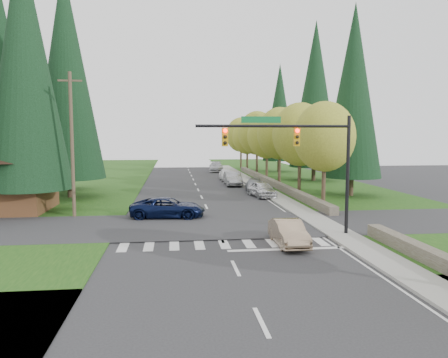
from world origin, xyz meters
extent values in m
plane|color=#28282B|center=(0.00, 0.00, 0.00)|extent=(120.00, 120.00, 0.00)
cube|color=#174512|center=(13.00, 20.00, 0.03)|extent=(14.00, 110.00, 0.06)
cube|color=#174512|center=(-13.00, 20.00, 0.03)|extent=(14.00, 110.00, 0.06)
cube|color=#28282B|center=(0.00, 8.00, 0.00)|extent=(120.00, 8.00, 0.10)
cube|color=gray|center=(6.90, 22.00, 0.07)|extent=(1.80, 80.00, 0.13)
cube|color=gray|center=(6.05, 22.00, 0.07)|extent=(0.20, 80.00, 0.13)
cube|color=#4C4438|center=(8.60, 30.00, 0.35)|extent=(0.70, 40.00, 0.70)
cylinder|color=black|center=(7.20, 4.50, 3.40)|extent=(0.20, 0.20, 6.80)
cylinder|color=black|center=(2.90, 4.50, 6.20)|extent=(8.60, 0.16, 0.16)
cube|color=#0C662D|center=(2.20, 4.55, 6.55)|extent=(2.20, 0.04, 0.35)
cube|color=#BF8C0C|center=(4.20, 4.50, 5.60)|extent=(0.32, 0.24, 1.00)
sphere|color=#FF0C05|center=(4.20, 4.36, 5.95)|extent=(0.22, 0.22, 0.22)
cube|color=#BF8C0C|center=(0.20, 4.50, 5.60)|extent=(0.32, 0.24, 1.00)
sphere|color=#FF0C05|center=(0.20, 4.36, 5.95)|extent=(0.22, 0.22, 0.22)
cube|color=#4C2D19|center=(-15.00, 15.00, 1.60)|extent=(6.00, 6.00, 3.20)
cube|color=black|center=(-15.00, 15.00, 3.55)|extent=(6.60, 6.60, 0.70)
cone|color=black|center=(-15.00, 15.00, 4.60)|extent=(8.40, 8.40, 1.60)
cylinder|color=#473828|center=(-9.50, 12.00, 5.00)|extent=(0.24, 0.24, 10.00)
cube|color=#473828|center=(-9.50, 12.00, 9.40)|extent=(1.60, 0.10, 0.12)
cylinder|color=#38281C|center=(9.20, 14.00, 2.38)|extent=(0.32, 0.32, 4.76)
ellipsoid|color=olive|center=(9.20, 14.00, 5.61)|extent=(4.80, 4.80, 5.52)
cylinder|color=#38281C|center=(9.30, 21.00, 2.46)|extent=(0.32, 0.32, 4.93)
ellipsoid|color=olive|center=(9.30, 21.00, 5.81)|extent=(5.20, 5.20, 5.98)
cylinder|color=#38281C|center=(9.10, 28.00, 2.52)|extent=(0.32, 0.32, 5.04)
ellipsoid|color=olive|center=(9.10, 28.00, 5.94)|extent=(5.00, 5.00, 5.75)
cylinder|color=#38281C|center=(9.20, 35.00, 2.41)|extent=(0.32, 0.32, 4.82)
ellipsoid|color=olive|center=(9.20, 35.00, 5.68)|extent=(5.00, 5.00, 5.75)
cylinder|color=#38281C|center=(9.30, 42.00, 2.58)|extent=(0.32, 0.32, 5.15)
ellipsoid|color=olive|center=(9.30, 42.00, 6.07)|extent=(5.40, 5.40, 6.21)
cylinder|color=#38281C|center=(9.10, 49.00, 2.35)|extent=(0.32, 0.32, 4.70)
ellipsoid|color=olive|center=(9.10, 49.00, 5.54)|extent=(4.80, 4.80, 5.52)
cylinder|color=#38281C|center=(9.20, 56.00, 2.49)|extent=(0.32, 0.32, 4.98)
ellipsoid|color=olive|center=(9.20, 56.00, 5.87)|extent=(5.20, 5.20, 5.98)
cylinder|color=#38281C|center=(-13.00, 14.00, 1.00)|extent=(0.50, 0.50, 2.00)
cone|color=black|center=(-13.00, 14.00, 10.80)|extent=(6.12, 6.12, 18.00)
cylinder|color=#38281C|center=(-16.00, 18.00, 1.00)|extent=(0.50, 0.50, 2.00)
cone|color=black|center=(-16.00, 18.00, 9.80)|extent=(5.44, 5.44, 16.00)
cylinder|color=#38281C|center=(-12.00, 22.00, 1.00)|extent=(0.50, 0.50, 2.00)
cone|color=black|center=(-12.00, 22.00, 11.30)|extent=(6.46, 6.46, 19.00)
cylinder|color=#38281C|center=(-14.00, 28.00, 1.00)|extent=(0.50, 0.50, 2.00)
cone|color=black|center=(-14.00, 28.00, 10.30)|extent=(5.78, 5.78, 17.00)
cylinder|color=#38281C|center=(14.00, 20.00, 1.00)|extent=(0.50, 0.50, 2.00)
cone|color=black|center=(14.00, 20.00, 9.80)|extent=(5.44, 5.44, 16.00)
cylinder|color=#38281C|center=(15.00, 34.00, 1.00)|extent=(0.50, 0.50, 2.00)
cone|color=black|center=(15.00, 34.00, 10.80)|extent=(6.12, 6.12, 18.00)
cylinder|color=#38281C|center=(14.00, 48.00, 1.00)|extent=(0.50, 0.50, 2.00)
cone|color=black|center=(14.00, 48.00, 9.30)|extent=(5.10, 5.10, 15.00)
imported|color=tan|center=(3.31, 2.63, 0.65)|extent=(1.41, 3.98, 1.31)
imported|color=#0A1232|center=(-3.02, 11.00, 0.71)|extent=(5.32, 2.81, 1.43)
imported|color=silver|center=(5.60, 20.46, 0.74)|extent=(2.28, 4.53, 1.48)
imported|color=gray|center=(5.60, 24.02, 0.65)|extent=(2.31, 4.67, 1.31)
imported|color=#A2A2A7|center=(4.20, 30.23, 0.81)|extent=(1.80, 4.97, 1.63)
imported|color=silver|center=(4.20, 36.00, 0.74)|extent=(1.77, 4.35, 1.48)
imported|color=#A7A7AB|center=(4.20, 49.55, 0.78)|extent=(2.58, 5.52, 1.56)
camera|label=1|loc=(-2.63, -19.09, 5.67)|focal=35.00mm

